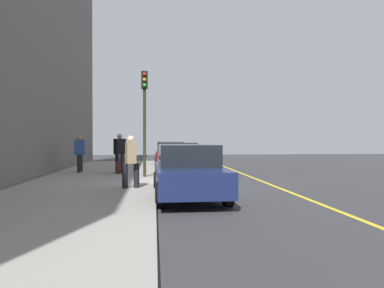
{
  "coord_description": "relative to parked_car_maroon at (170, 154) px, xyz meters",
  "views": [
    {
      "loc": [
        12.51,
        -1.03,
        1.66
      ],
      "look_at": [
        0.48,
        0.17,
        1.51
      ],
      "focal_mm": 34.97,
      "sensor_mm": 36.0,
      "label": 1
    }
  ],
  "objects": [
    {
      "name": "lane_stripe_centre",
      "position": [
        10.95,
        3.25,
        -0.75
      ],
      "size": [
        28.0,
        0.14,
        0.01
      ],
      "primitive_type": "cube",
      "color": "gold",
      "rests_on": "ground"
    },
    {
      "name": "parked_car_navy",
      "position": [
        12.95,
        -0.04,
        0.0
      ],
      "size": [
        4.49,
        1.95,
        1.51
      ],
      "color": "black",
      "rests_on": "ground"
    },
    {
      "name": "traffic_light_pole",
      "position": [
        8.23,
        -1.39,
        2.28
      ],
      "size": [
        0.35,
        0.26,
        4.26
      ],
      "color": "#2D2D19",
      "rests_on": "sidewalk"
    },
    {
      "name": "parked_car_white",
      "position": [
        6.63,
        0.07,
        -0.0
      ],
      "size": [
        4.24,
        1.92,
        1.51
      ],
      "color": "black",
      "rests_on": "ground"
    },
    {
      "name": "sidewalk",
      "position": [
        10.95,
        -3.25,
        -0.68
      ],
      "size": [
        28.0,
        4.6,
        0.15
      ],
      "primitive_type": "cube",
      "color": "gray",
      "rests_on": "ground"
    },
    {
      "name": "pedestrian_blue_coat",
      "position": [
        5.72,
        -4.44,
        0.3
      ],
      "size": [
        0.56,
        0.47,
        1.71
      ],
      "color": "black",
      "rests_on": "sidewalk"
    },
    {
      "name": "ground_plane",
      "position": [
        10.95,
        0.05,
        -0.76
      ],
      "size": [
        56.0,
        56.0,
        0.0
      ],
      "primitive_type": "plane",
      "color": "#333335"
    },
    {
      "name": "parked_car_maroon",
      "position": [
        0.0,
        0.0,
        0.0
      ],
      "size": [
        4.41,
        1.97,
        1.51
      ],
      "color": "black",
      "rests_on": "ground"
    },
    {
      "name": "pedestrian_tan_coat",
      "position": [
        11.73,
        -1.73,
        0.26
      ],
      "size": [
        0.49,
        0.53,
        1.63
      ],
      "color": "black",
      "rests_on": "sidewalk"
    },
    {
      "name": "pedestrian_black_coat",
      "position": [
        6.32,
        -2.56,
        0.34
      ],
      "size": [
        0.54,
        0.56,
        1.78
      ],
      "color": "black",
      "rests_on": "sidewalk"
    },
    {
      "name": "rolling_suitcase",
      "position": [
        6.7,
        -2.6,
        -0.34
      ],
      "size": [
        0.34,
        0.22,
        0.89
      ],
      "color": "#471E19",
      "rests_on": "sidewalk"
    }
  ]
}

